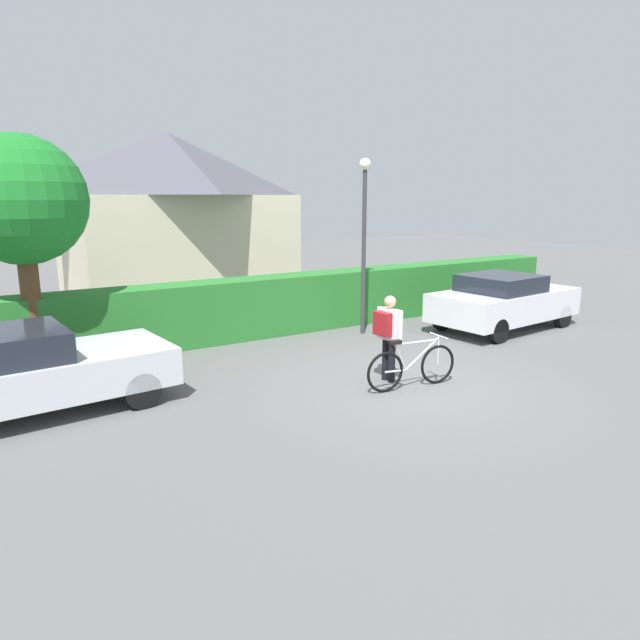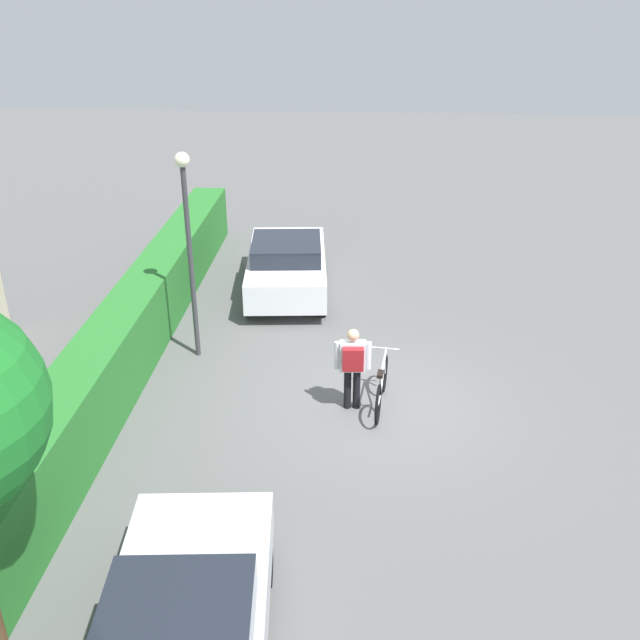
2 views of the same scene
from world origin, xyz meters
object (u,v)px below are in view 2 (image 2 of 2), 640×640
object	(u,v)px
bicycle	(382,387)
street_lamp	(188,229)
person_rider	(353,362)
parked_car_far	(287,265)

from	to	relation	value
bicycle	street_lamp	size ratio (longest dim) A/B	0.43
person_rider	parked_car_far	bearing A→B (deg)	18.31
parked_car_far	street_lamp	distance (m)	4.10
person_rider	street_lamp	bearing A→B (deg)	60.31
bicycle	person_rider	bearing A→B (deg)	103.56
parked_car_far	bicycle	world-z (taller)	parked_car_far
street_lamp	person_rider	bearing A→B (deg)	-119.69
person_rider	street_lamp	distance (m)	4.05
person_rider	street_lamp	world-z (taller)	street_lamp
parked_car_far	bicycle	bearing A→B (deg)	-156.02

